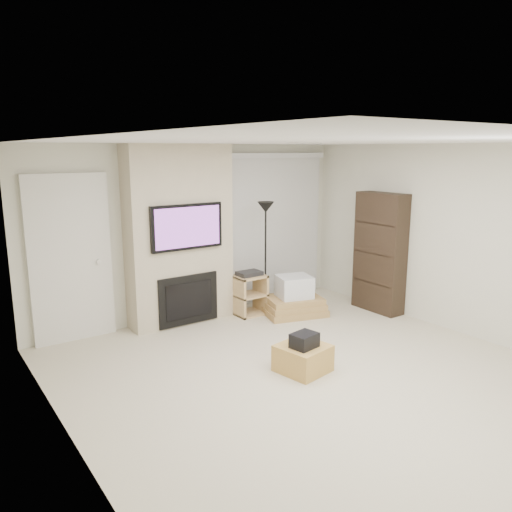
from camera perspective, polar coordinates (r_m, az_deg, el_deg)
floor at (r=5.56m, az=7.36°, el=-13.84°), size 5.00×5.50×0.00m
ceiling at (r=5.01m, az=8.15°, el=12.88°), size 5.00×5.50×0.00m
wall_back at (r=7.35m, az=-6.98°, el=2.82°), size 5.00×0.00×2.50m
wall_left at (r=3.94m, az=-20.16°, el=-5.93°), size 0.00×5.50×2.50m
wall_right at (r=7.05m, az=22.82°, el=1.57°), size 0.00×5.50×2.50m
hvac_vent at (r=5.87m, az=5.59°, el=12.77°), size 0.35×0.18×0.01m
ottoman at (r=5.68m, az=5.37°, el=-11.55°), size 0.58×0.58×0.30m
black_bag at (r=5.54m, az=5.54°, el=-9.57°), size 0.31×0.27×0.16m
fireplace_wall at (r=7.01m, az=-8.68°, el=2.21°), size 1.50×0.47×2.50m
entry_door at (r=6.71m, az=-20.44°, el=-0.44°), size 1.02×0.11×2.14m
vertical_blinds at (r=8.06m, az=2.00°, el=3.88°), size 1.98×0.10×2.37m
floor_lamp at (r=7.35m, az=1.11°, el=3.45°), size 0.25×0.25×1.68m
av_stand at (r=7.44m, az=-0.75°, el=-4.12°), size 0.45×0.38×0.66m
box_stack at (r=7.50m, az=4.35°, el=-5.00°), size 1.03×0.88×0.59m
bookshelf at (r=7.73m, az=13.97°, el=0.37°), size 0.30×0.80×1.80m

